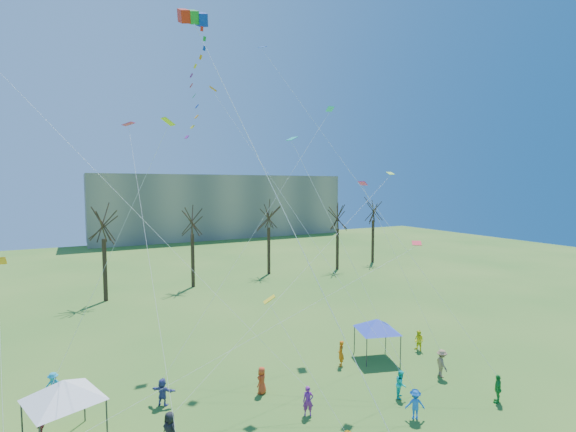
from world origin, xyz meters
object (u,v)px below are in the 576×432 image
distant_building (221,206)px  big_box_kite (201,85)px  canopy_tent_blue (377,325)px  canopy_tent_white (63,390)px

distant_building → big_box_kite: big_box_kite is taller
big_box_kite → canopy_tent_blue: bearing=2.2°
big_box_kite → canopy_tent_blue: size_ratio=6.38×
big_box_kite → canopy_tent_blue: (12.88, 0.48, -15.49)m
big_box_kite → distant_building: bearing=70.8°
canopy_tent_white → canopy_tent_blue: bearing=2.0°
canopy_tent_blue → distant_building: bearing=80.1°
distant_building → canopy_tent_white: bearing=-113.9°
distant_building → canopy_tent_blue: (-12.71, -73.00, -5.04)m
big_box_kite → canopy_tent_white: big_box_kite is taller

